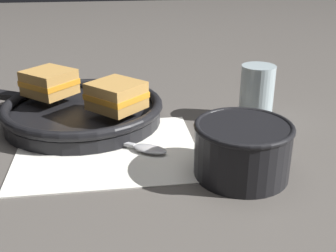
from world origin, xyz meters
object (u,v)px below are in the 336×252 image
(spoon, at_px, (136,146))
(drinking_glass, at_px, (257,92))
(skillet, at_px, (82,111))
(sandwich_near_left, at_px, (116,96))
(soup_bowl, at_px, (242,146))
(sandwich_near_right, at_px, (49,82))

(spoon, bearing_deg, drinking_glass, 57.82)
(skillet, bearing_deg, sandwich_near_left, -37.37)
(drinking_glass, bearing_deg, sandwich_near_left, -174.92)
(soup_bowl, height_order, spoon, soup_bowl)
(soup_bowl, xyz_separation_m, spoon, (-0.14, 0.10, -0.04))
(sandwich_near_right, bearing_deg, soup_bowl, -43.38)
(skillet, bearing_deg, sandwich_near_right, 142.20)
(soup_bowl, bearing_deg, sandwich_near_left, 132.98)
(spoon, height_order, skillet, skillet)
(soup_bowl, distance_m, sandwich_near_right, 0.40)
(sandwich_near_right, bearing_deg, spoon, -50.14)
(sandwich_near_left, bearing_deg, drinking_glass, 5.08)
(sandwich_near_left, bearing_deg, skillet, 142.63)
(soup_bowl, xyz_separation_m, sandwich_near_left, (-0.17, 0.18, 0.02))
(soup_bowl, relative_size, drinking_glass, 1.35)
(spoon, height_order, sandwich_near_left, sandwich_near_left)
(skillet, bearing_deg, soup_bowl, -44.67)
(soup_bowl, xyz_separation_m, drinking_glass, (0.09, 0.20, 0.01))
(spoon, relative_size, sandwich_near_left, 1.38)
(skillet, relative_size, drinking_glass, 3.77)
(sandwich_near_right, bearing_deg, sandwich_near_left, -37.58)
(sandwich_near_left, relative_size, drinking_glass, 1.13)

